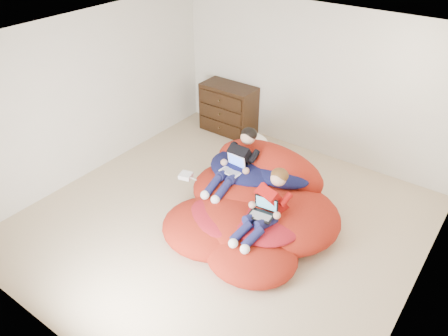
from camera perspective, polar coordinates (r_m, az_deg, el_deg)
room_shell at (r=6.00m, az=-0.17°, el=-5.37°), size 5.10×5.10×2.77m
dresser at (r=8.17m, az=0.59°, el=7.73°), size 1.02×0.57×0.91m
beanbag_pile at (r=6.05m, az=3.81°, el=-4.74°), size 2.27×2.34×0.86m
cream_pillow at (r=6.75m, az=4.04°, el=3.40°), size 0.45×0.29×0.29m
older_boy at (r=6.16m, az=1.74°, el=1.03°), size 0.32×1.10×0.71m
younger_boy at (r=5.48m, az=5.64°, el=-4.65°), size 0.38×1.06×0.68m
laptop_white at (r=6.13m, az=1.27°, el=0.19°), size 0.31×0.26×0.22m
laptop_black at (r=5.45m, az=5.16°, el=-5.52°), size 0.33×0.29×0.23m
power_adapter at (r=6.33m, az=-5.01°, el=-0.99°), size 0.21×0.21×0.06m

